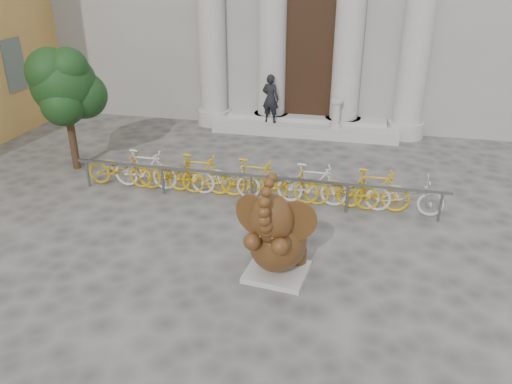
% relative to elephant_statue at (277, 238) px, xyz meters
% --- Properties ---
extents(ground, '(80.00, 80.00, 0.00)m').
position_rel_elephant_statue_xyz_m(ground, '(-0.60, -1.19, -0.78)').
color(ground, '#474442').
rests_on(ground, ground).
extents(entrance_steps, '(6.00, 1.20, 0.36)m').
position_rel_elephant_statue_xyz_m(entrance_steps, '(-0.60, 8.21, -0.60)').
color(entrance_steps, '#A8A59E').
rests_on(entrance_steps, ground).
extents(elephant_statue, '(1.44, 1.64, 2.15)m').
position_rel_elephant_statue_xyz_m(elephant_statue, '(0.00, 0.00, 0.00)').
color(elephant_statue, '#A8A59E').
rests_on(elephant_statue, ground).
extents(bike_rack, '(8.80, 0.53, 1.00)m').
position_rel_elephant_statue_xyz_m(bike_rack, '(-1.12, 3.05, -0.28)').
color(bike_rack, slate).
rests_on(bike_rack, ground).
extents(tree, '(1.88, 1.71, 3.26)m').
position_rel_elephant_statue_xyz_m(tree, '(-6.26, 3.82, 1.49)').
color(tree, '#332114').
rests_on(tree, ground).
extents(pedestrian, '(0.63, 0.48, 1.56)m').
position_rel_elephant_statue_xyz_m(pedestrian, '(-1.72, 8.03, 0.36)').
color(pedestrian, black).
rests_on(pedestrian, entrance_steps).
extents(balustrade_post, '(0.37, 0.37, 0.90)m').
position_rel_elephant_statue_xyz_m(balustrade_post, '(0.41, 7.91, -0.01)').
color(balustrade_post, '#A8A59E').
rests_on(balustrade_post, entrance_steps).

